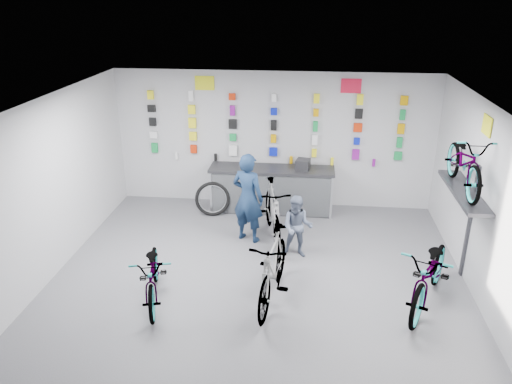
# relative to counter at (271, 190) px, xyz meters

# --- Properties ---
(floor) EXTENTS (8.00, 8.00, 0.00)m
(floor) POSITION_rel_counter_xyz_m (0.00, -3.54, -0.49)
(floor) COLOR #4C4C51
(floor) RESTS_ON ground
(ceiling) EXTENTS (8.00, 8.00, 0.00)m
(ceiling) POSITION_rel_counter_xyz_m (0.00, -3.54, 2.51)
(ceiling) COLOR white
(ceiling) RESTS_ON wall_back
(wall_back) EXTENTS (7.00, 0.00, 7.00)m
(wall_back) POSITION_rel_counter_xyz_m (0.00, 0.46, 1.01)
(wall_back) COLOR silver
(wall_back) RESTS_ON floor
(wall_left) EXTENTS (0.00, 8.00, 8.00)m
(wall_left) POSITION_rel_counter_xyz_m (-3.50, -3.54, 1.01)
(wall_left) COLOR silver
(wall_left) RESTS_ON floor
(wall_right) EXTENTS (0.00, 8.00, 8.00)m
(wall_right) POSITION_rel_counter_xyz_m (3.50, -3.54, 1.01)
(wall_right) COLOR silver
(wall_right) RESTS_ON floor
(counter) EXTENTS (2.70, 0.66, 1.00)m
(counter) POSITION_rel_counter_xyz_m (0.00, 0.00, 0.00)
(counter) COLOR black
(counter) RESTS_ON floor
(merch_wall) EXTENTS (5.57, 0.08, 1.56)m
(merch_wall) POSITION_rel_counter_xyz_m (-0.01, 0.39, 1.29)
(merch_wall) COLOR #149040
(merch_wall) RESTS_ON wall_back
(wall_bracket) EXTENTS (0.39, 1.90, 2.00)m
(wall_bracket) POSITION_rel_counter_xyz_m (3.33, -2.34, 0.98)
(wall_bracket) COLOR #333338
(wall_bracket) RESTS_ON wall_right
(sign_left) EXTENTS (0.42, 0.02, 0.30)m
(sign_left) POSITION_rel_counter_xyz_m (-1.50, 0.44, 2.23)
(sign_left) COLOR yellow
(sign_left) RESTS_ON wall_back
(sign_right) EXTENTS (0.42, 0.02, 0.30)m
(sign_right) POSITION_rel_counter_xyz_m (1.60, 0.44, 2.23)
(sign_right) COLOR red
(sign_right) RESTS_ON wall_back
(sign_side) EXTENTS (0.02, 0.40, 0.30)m
(sign_side) POSITION_rel_counter_xyz_m (3.48, -2.34, 2.16)
(sign_side) COLOR yellow
(sign_side) RESTS_ON wall_right
(bike_left) EXTENTS (1.03, 1.84, 0.91)m
(bike_left) POSITION_rel_counter_xyz_m (-1.56, -3.63, -0.03)
(bike_left) COLOR gray
(bike_left) RESTS_ON floor
(bike_center) EXTENTS (0.80, 2.00, 1.17)m
(bike_center) POSITION_rel_counter_xyz_m (0.30, -3.44, 0.10)
(bike_center) COLOR gray
(bike_center) RESTS_ON floor
(bike_right) EXTENTS (1.51, 2.18, 1.09)m
(bike_right) POSITION_rel_counter_xyz_m (2.72, -3.29, 0.06)
(bike_right) COLOR gray
(bike_right) RESTS_ON floor
(bike_service) EXTENTS (0.94, 1.99, 1.15)m
(bike_service) POSITION_rel_counter_xyz_m (0.13, -1.32, 0.09)
(bike_service) COLOR gray
(bike_service) RESTS_ON floor
(bike_wall) EXTENTS (0.63, 1.80, 0.95)m
(bike_wall) POSITION_rel_counter_xyz_m (3.25, -2.34, 1.57)
(bike_wall) COLOR gray
(bike_wall) RESTS_ON wall_bracket
(clerk) EXTENTS (0.76, 0.64, 1.77)m
(clerk) POSITION_rel_counter_xyz_m (-0.34, -1.43, 0.40)
(clerk) COLOR #152947
(clerk) RESTS_ON floor
(customer) EXTENTS (0.61, 0.50, 1.18)m
(customer) POSITION_rel_counter_xyz_m (0.63, -1.98, 0.10)
(customer) COLOR slate
(customer) RESTS_ON floor
(spare_wheel) EXTENTS (0.78, 0.34, 0.76)m
(spare_wheel) POSITION_rel_counter_xyz_m (-1.25, -0.37, -0.11)
(spare_wheel) COLOR black
(spare_wheel) RESTS_ON floor
(register) EXTENTS (0.33, 0.35, 0.22)m
(register) POSITION_rel_counter_xyz_m (0.67, 0.01, 0.62)
(register) COLOR black
(register) RESTS_ON counter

